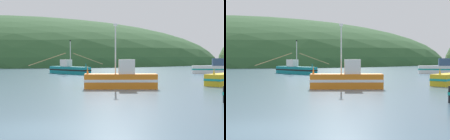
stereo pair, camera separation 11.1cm
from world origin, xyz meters
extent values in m
plane|color=slate|center=(0.00, 0.00, 0.00)|extent=(600.00, 600.00, 0.00)
ellipsoid|color=#2D562D|center=(-54.48, 144.62, 0.00)|extent=(200.39, 160.32, 42.36)
cube|color=#147F84|center=(-5.63, 42.62, 0.64)|extent=(7.97, 7.25, 1.27)
cube|color=black|center=(-5.63, 42.62, 0.70)|extent=(8.05, 7.33, 0.23)
cone|color=#147F84|center=(-2.47, 39.86, 1.62)|extent=(0.28, 0.28, 0.70)
cube|color=silver|center=(-6.33, 43.23, 1.88)|extent=(2.17, 2.12, 1.22)
cylinder|color=silver|center=(-5.43, 42.45, 3.42)|extent=(0.12, 0.12, 4.30)
cube|color=black|center=(-5.43, 42.45, 5.69)|extent=(0.29, 0.26, 0.20)
cylinder|color=#997F4C|center=(-2.70, 45.97, 2.57)|extent=(4.87, 5.55, 2.12)
cylinder|color=#997F4C|center=(-8.55, 39.27, 2.57)|extent=(4.87, 5.55, 2.12)
cube|color=orange|center=(3.45, 17.10, 0.68)|extent=(6.69, 2.09, 1.35)
cube|color=white|center=(3.45, 17.10, 0.74)|extent=(6.76, 2.11, 0.24)
cone|color=orange|center=(0.42, 16.94, 1.70)|extent=(0.21, 0.21, 0.70)
cube|color=silver|center=(4.00, 17.13, 2.02)|extent=(1.52, 1.52, 1.33)
cylinder|color=silver|center=(2.98, 17.08, 3.54)|extent=(0.12, 0.12, 4.37)
cube|color=white|center=(2.98, 17.08, 5.85)|extent=(0.36, 0.05, 0.20)
cone|color=gold|center=(12.65, 19.69, 1.53)|extent=(0.28, 0.28, 0.70)
cube|color=white|center=(21.14, 44.54, 0.69)|extent=(10.86, 3.28, 1.38)
cube|color=teal|center=(21.14, 44.54, 0.76)|extent=(10.97, 3.32, 0.25)
cube|color=#334C6B|center=(20.35, 44.67, 2.03)|extent=(2.49, 1.76, 1.30)
cylinder|color=#997F4C|center=(21.83, 48.92, 2.84)|extent=(1.25, 7.19, 2.43)
camera|label=1|loc=(3.79, -12.66, 2.88)|focal=52.02mm
camera|label=2|loc=(3.90, -12.65, 2.88)|focal=52.02mm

